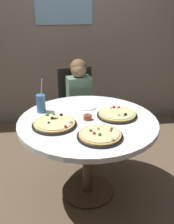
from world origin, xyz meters
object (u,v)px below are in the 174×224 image
object	(u,v)px
dining_table	(88,131)
diner_child	(81,114)
pizza_cheese	(100,135)
pizza_veggie	(55,123)
sauce_bowl	(87,117)
chair_wooden	(77,104)
soda_cup	(41,103)
pizza_pepperoni	(117,114)
plate_small	(86,107)

from	to	relation	value
dining_table	diner_child	size ratio (longest dim) A/B	1.08
dining_table	pizza_cheese	xyz separation A→B (m)	(0.05, -0.30, 0.12)
pizza_veggie	sauce_bowl	size ratio (longest dim) A/B	5.13
chair_wooden	pizza_veggie	size ratio (longest dim) A/B	2.65
diner_child	soda_cup	world-z (taller)	diner_child
pizza_pepperoni	plate_small	bearing A→B (deg)	137.47
plate_small	pizza_veggie	bearing A→B (deg)	-131.43
chair_wooden	pizza_veggie	distance (m)	1.04
sauce_bowl	plate_small	world-z (taller)	sauce_bowl
chair_wooden	plate_small	world-z (taller)	chair_wooden
diner_child	pizza_pepperoni	bearing A→B (deg)	-70.01
sauce_bowl	pizza_cheese	bearing A→B (deg)	-79.63
sauce_bowl	chair_wooden	bearing A→B (deg)	90.73
pizza_pepperoni	sauce_bowl	world-z (taller)	pizza_pepperoni
diner_child	pizza_pepperoni	distance (m)	0.78
plate_small	sauce_bowl	bearing A→B (deg)	-95.51
diner_child	sauce_bowl	xyz separation A→B (m)	(-0.02, -0.72, 0.29)
dining_table	soda_cup	xyz separation A→B (m)	(-0.39, 0.22, 0.18)
sauce_bowl	pizza_veggie	bearing A→B (deg)	-164.14
pizza_veggie	pizza_cheese	xyz separation A→B (m)	(0.33, -0.23, -0.00)
dining_table	plate_small	world-z (taller)	plate_small
chair_wooden	soda_cup	world-z (taller)	soda_cup
pizza_pepperoni	sauce_bowl	size ratio (longest dim) A/B	4.97
soda_cup	plate_small	bearing A→B (deg)	7.17
pizza_pepperoni	plate_small	xyz separation A→B (m)	(-0.24, 0.22, -0.01)
diner_child	sauce_bowl	world-z (taller)	diner_child
chair_wooden	pizza_pepperoni	world-z (taller)	chair_wooden
dining_table	pizza_cheese	distance (m)	0.33
pizza_cheese	pizza_pepperoni	bearing A→B (deg)	59.33
pizza_pepperoni	chair_wooden	bearing A→B (deg)	107.74
pizza_pepperoni	plate_small	size ratio (longest dim) A/B	1.93
pizza_veggie	soda_cup	size ratio (longest dim) A/B	1.17
pizza_veggie	sauce_bowl	distance (m)	0.28
pizza_cheese	sauce_bowl	bearing A→B (deg)	100.37
pizza_veggie	soda_cup	bearing A→B (deg)	111.70
sauce_bowl	pizza_pepperoni	bearing A→B (deg)	8.54
plate_small	pizza_cheese	bearing A→B (deg)	-86.81
dining_table	plate_small	distance (m)	0.29
chair_wooden	pizza_cheese	xyz separation A→B (m)	(0.07, -1.21, 0.24)
pizza_veggie	plate_small	distance (m)	0.45
diner_child	plate_small	world-z (taller)	diner_child
dining_table	chair_wooden	size ratio (longest dim) A/B	1.23
pizza_veggie	pizza_pepperoni	bearing A→B (deg)	12.31
dining_table	sauce_bowl	bearing A→B (deg)	115.70
chair_wooden	soda_cup	size ratio (longest dim) A/B	3.10
soda_cup	sauce_bowl	world-z (taller)	soda_cup
dining_table	pizza_veggie	distance (m)	0.31
chair_wooden	pizza_veggie	bearing A→B (deg)	-104.90
diner_child	pizza_pepperoni	world-z (taller)	diner_child
dining_table	sauce_bowl	distance (m)	0.12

